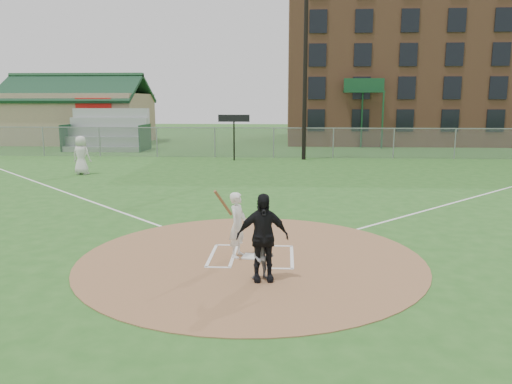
# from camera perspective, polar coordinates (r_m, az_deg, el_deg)

# --- Properties ---
(ground) EXTENTS (140.00, 140.00, 0.00)m
(ground) POSITION_cam_1_polar(r_m,az_deg,el_deg) (12.34, -0.56, -7.64)
(ground) COLOR #295F20
(ground) RESTS_ON ground
(dirt_circle) EXTENTS (8.40, 8.40, 0.02)m
(dirt_circle) POSITION_cam_1_polar(r_m,az_deg,el_deg) (12.34, -0.56, -7.59)
(dirt_circle) COLOR #9C6E49
(dirt_circle) RESTS_ON ground
(home_plate) EXTENTS (0.52, 0.52, 0.03)m
(home_plate) POSITION_cam_1_polar(r_m,az_deg,el_deg) (12.40, -0.46, -7.38)
(home_plate) COLOR silver
(home_plate) RESTS_ON dirt_circle
(foul_line_first) EXTENTS (17.04, 17.04, 0.01)m
(foul_line_first) POSITION_cam_1_polar(r_m,az_deg,el_deg) (22.59, 24.59, -0.26)
(foul_line_first) COLOR white
(foul_line_first) RESTS_ON ground
(foul_line_third) EXTENTS (17.04, 17.04, 0.01)m
(foul_line_third) POSITION_cam_1_polar(r_m,az_deg,el_deg) (23.23, -21.64, 0.23)
(foul_line_third) COLOR white
(foul_line_third) RESTS_ON ground
(catcher) EXTENTS (0.49, 0.39, 0.98)m
(catcher) POSITION_cam_1_polar(r_m,az_deg,el_deg) (10.80, 0.75, -7.47)
(catcher) COLOR gray
(catcher) RESTS_ON dirt_circle
(umpire) EXTENTS (1.16, 0.61, 1.90)m
(umpire) POSITION_cam_1_polar(r_m,az_deg,el_deg) (10.62, 0.73, -5.19)
(umpire) COLOR black
(umpire) RESTS_ON dirt_circle
(ondeck_player) EXTENTS (1.07, 0.79, 2.01)m
(ondeck_player) POSITION_cam_1_polar(r_m,az_deg,el_deg) (27.59, -19.34, 3.98)
(ondeck_player) COLOR silver
(ondeck_player) RESTS_ON ground
(batters_boxes) EXTENTS (2.08, 1.88, 0.01)m
(batters_boxes) POSITION_cam_1_polar(r_m,az_deg,el_deg) (12.48, -0.51, -7.32)
(batters_boxes) COLOR white
(batters_boxes) RESTS_ON dirt_circle
(batter_at_plate) EXTENTS (0.78, 1.00, 1.78)m
(batter_at_plate) POSITION_cam_1_polar(r_m,az_deg,el_deg) (12.25, -2.12, -3.73)
(batter_at_plate) COLOR white
(batter_at_plate) RESTS_ON dirt_circle
(outfield_fence) EXTENTS (56.08, 0.08, 2.03)m
(outfield_fence) POSITION_cam_1_polar(r_m,az_deg,el_deg) (33.83, 2.03, 5.67)
(outfield_fence) COLOR slate
(outfield_fence) RESTS_ON ground
(bleachers) EXTENTS (6.08, 3.20, 3.20)m
(bleachers) POSITION_cam_1_polar(r_m,az_deg,el_deg) (40.41, -16.71, 6.84)
(bleachers) COLOR #B7BABF
(bleachers) RESTS_ON ground
(clubhouse) EXTENTS (12.20, 8.71, 6.23)m
(clubhouse) POSITION_cam_1_polar(r_m,az_deg,el_deg) (48.52, -19.61, 8.15)
(clubhouse) COLOR tan
(clubhouse) RESTS_ON ground
(brick_warehouse) EXTENTS (30.00, 17.17, 15.00)m
(brick_warehouse) POSITION_cam_1_polar(r_m,az_deg,el_deg) (52.06, 20.99, 13.82)
(brick_warehouse) COLOR #90593E
(brick_warehouse) RESTS_ON ground
(light_pole) EXTENTS (1.20, 0.30, 12.22)m
(light_pole) POSITION_cam_1_polar(r_m,az_deg,el_deg) (32.84, 5.67, 15.26)
(light_pole) COLOR black
(light_pole) RESTS_ON ground
(scoreboard_sign) EXTENTS (2.00, 0.10, 2.93)m
(scoreboard_sign) POSITION_cam_1_polar(r_m,az_deg,el_deg) (32.11, -2.54, 7.86)
(scoreboard_sign) COLOR black
(scoreboard_sign) RESTS_ON ground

